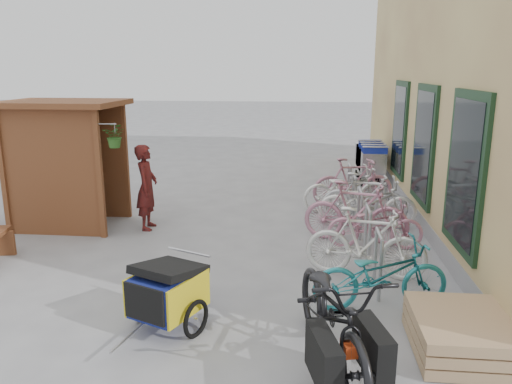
# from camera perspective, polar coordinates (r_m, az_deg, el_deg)

# --- Properties ---
(ground) EXTENTS (80.00, 80.00, 0.00)m
(ground) POSITION_cam_1_polar(r_m,az_deg,el_deg) (7.18, -5.26, -10.57)
(ground) COLOR #9B9B9E
(kiosk) EXTENTS (2.49, 1.65, 2.40)m
(kiosk) POSITION_cam_1_polar(r_m,az_deg,el_deg) (10.09, -21.36, 4.89)
(kiosk) COLOR brown
(kiosk) RESTS_ON ground
(bike_rack) EXTENTS (0.05, 5.35, 0.86)m
(bike_rack) POSITION_cam_1_polar(r_m,az_deg,el_deg) (9.20, 11.80, -1.85)
(bike_rack) COLOR #A5A8AD
(bike_rack) RESTS_ON ground
(pallet_stack) EXTENTS (1.00, 1.20, 0.40)m
(pallet_stack) POSITION_cam_1_polar(r_m,az_deg,el_deg) (5.97, 22.37, -14.78)
(pallet_stack) COLOR tan
(pallet_stack) RESTS_ON ground
(shopping_carts) EXTENTS (0.63, 2.12, 1.13)m
(shopping_carts) POSITION_cam_1_polar(r_m,az_deg,el_deg) (13.67, 12.85, 3.84)
(shopping_carts) COLOR silver
(shopping_carts) RESTS_ON ground
(child_trailer) EXTENTS (0.95, 1.44, 0.84)m
(child_trailer) POSITION_cam_1_polar(r_m,az_deg,el_deg) (5.99, -10.08, -11.02)
(child_trailer) COLOR navy
(child_trailer) RESTS_ON ground
(cargo_bike) EXTENTS (1.30, 2.34, 1.17)m
(cargo_bike) POSITION_cam_1_polar(r_m,az_deg,el_deg) (5.18, 8.86, -13.81)
(cargo_bike) COLOR black
(cargo_bike) RESTS_ON ground
(person_kiosk) EXTENTS (0.42, 0.61, 1.61)m
(person_kiosk) POSITION_cam_1_polar(r_m,az_deg,el_deg) (9.57, -12.38, 0.53)
(person_kiosk) COLOR maroon
(person_kiosk) RESTS_ON ground
(bike_0) EXTENTS (1.82, 0.94, 0.91)m
(bike_0) POSITION_cam_1_polar(r_m,az_deg,el_deg) (6.53, 14.05, -9.18)
(bike_0) COLOR teal
(bike_0) RESTS_ON ground
(bike_1) EXTENTS (1.80, 0.80, 1.05)m
(bike_1) POSITION_cam_1_polar(r_m,az_deg,el_deg) (7.41, 12.43, -5.72)
(bike_1) COLOR white
(bike_1) RESTS_ON ground
(bike_2) EXTENTS (1.60, 0.58, 0.84)m
(bike_2) POSITION_cam_1_polar(r_m,az_deg,el_deg) (8.64, 13.46, -3.66)
(bike_2) COLOR #C07C95
(bike_2) RESTS_ON ground
(bike_3) EXTENTS (1.89, 0.92, 1.09)m
(bike_3) POSITION_cam_1_polar(r_m,az_deg,el_deg) (8.82, 11.34, -2.30)
(bike_3) COLOR #C07C95
(bike_3) RESTS_ON ground
(bike_4) EXTENTS (1.86, 0.66, 0.97)m
(bike_4) POSITION_cam_1_polar(r_m,az_deg,el_deg) (9.74, 12.63, -1.19)
(bike_4) COLOR white
(bike_4) RESTS_ON ground
(bike_5) EXTENTS (1.72, 0.77, 1.00)m
(bike_5) POSITION_cam_1_polar(r_m,az_deg,el_deg) (10.02, 12.32, -0.68)
(bike_5) COLOR silver
(bike_5) RESTS_ON ground
(bike_6) EXTENTS (1.95, 1.10, 0.97)m
(bike_6) POSITION_cam_1_polar(r_m,az_deg,el_deg) (10.74, 10.22, 0.33)
(bike_6) COLOR white
(bike_6) RESTS_ON ground
(bike_7) EXTENTS (1.86, 0.85, 1.08)m
(bike_7) POSITION_cam_1_polar(r_m,az_deg,el_deg) (11.18, 11.02, 1.12)
(bike_7) COLOR #C07C95
(bike_7) RESTS_ON ground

